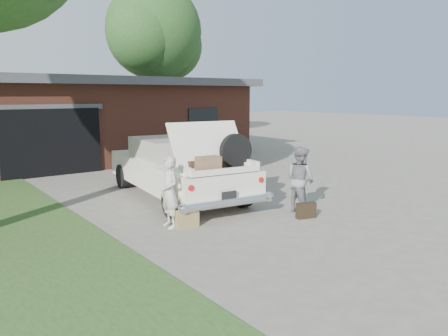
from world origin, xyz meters
TOP-DOWN VIEW (x-y plane):
  - ground at (0.00, 0.00)m, footprint 90.00×90.00m
  - house at (0.98, 11.47)m, footprint 12.80×7.80m
  - tree_right at (7.24, 16.95)m, footprint 6.46×5.61m
  - sedan at (0.22, 2.89)m, footprint 2.69×5.55m
  - woman_left at (-1.29, 0.70)m, footprint 0.38×0.55m
  - woman_right at (1.68, -0.05)m, footprint 0.57×0.73m
  - suitcase_left at (-1.02, 0.49)m, footprint 0.50×0.22m
  - suitcase_right at (1.40, -0.50)m, footprint 0.46×0.26m

SIDE VIEW (x-z plane):
  - ground at x=0.00m, z-range 0.00..0.00m
  - suitcase_right at x=1.40m, z-range 0.00..0.34m
  - suitcase_left at x=-1.02m, z-range 0.00..0.37m
  - woman_left at x=-1.29m, z-range 0.00..1.45m
  - woman_right at x=1.68m, z-range 0.00..1.50m
  - sedan at x=0.22m, z-range -0.24..1.81m
  - house at x=0.98m, z-range 0.02..3.32m
  - tree_right at x=7.24m, z-range 1.49..10.63m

